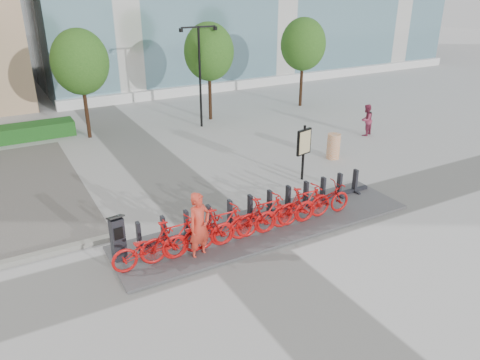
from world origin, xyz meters
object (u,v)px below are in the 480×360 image
kiosk (118,238)px  bike_0 (149,247)px  construction_barrel (333,146)px  worker_red (199,226)px  pedestrian (366,120)px  map_sign (304,144)px

kiosk → bike_0: bearing=-53.7°
bike_0 → construction_barrel: 10.41m
construction_barrel → bike_0: bearing=-156.8°
kiosk → construction_barrel: bearing=12.2°
worker_red → pedestrian: worker_red is taller
map_sign → bike_0: bearing=-171.8°
worker_red → bike_0: bearing=153.0°
construction_barrel → map_sign: size_ratio=0.50×
worker_red → map_sign: bearing=9.7°
worker_red → pedestrian: size_ratio=1.27×
kiosk → map_sign: map_sign is taller
bike_0 → worker_red: size_ratio=1.05×
bike_0 → worker_red: worker_red is taller
kiosk → map_sign: size_ratio=0.63×
bike_0 → worker_red: bearing=-98.4°
worker_red → construction_barrel: worker_red is taller
kiosk → worker_red: 2.21m
kiosk → pedestrian: bearing=14.3°
map_sign → kiosk: bearing=-178.1°
bike_0 → construction_barrel: bearing=-66.8°
worker_red → map_sign: 6.47m
bike_0 → kiosk: kiosk is taller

